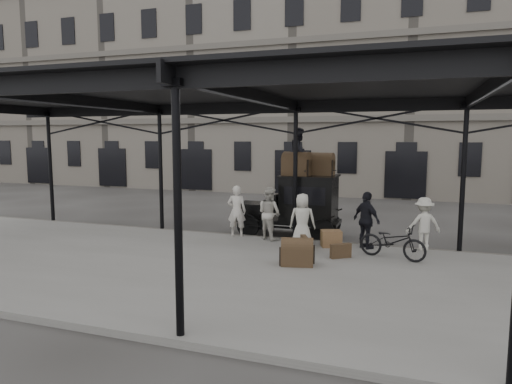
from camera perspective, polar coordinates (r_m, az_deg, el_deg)
ground at (r=13.37m, az=2.68°, el=-8.25°), size 120.00×120.00×0.00m
platform at (r=11.52m, az=-0.19°, el=-10.37°), size 28.00×8.00×0.15m
canopy at (r=11.31m, az=0.28°, el=12.50°), size 22.50×9.00×4.74m
building_frontage at (r=30.79m, az=12.60°, el=13.31°), size 64.00×8.00×14.00m
taxi at (r=16.00m, az=5.54°, el=-1.35°), size 3.65×1.55×2.18m
porter_left at (r=15.35m, az=-2.42°, el=-2.38°), size 0.70×0.53×1.73m
porter_midleft at (r=14.94m, az=1.68°, el=-2.66°), size 1.05×0.98×1.72m
porter_centre at (r=14.10m, az=5.81°, el=-3.46°), size 0.86×0.62×1.63m
porter_official at (r=14.08m, az=13.66°, el=-3.44°), size 1.05×0.97×1.72m
porter_right at (r=14.41m, az=20.22°, el=-3.74°), size 1.16×0.90×1.58m
bicycle at (r=13.16m, az=16.69°, el=-5.92°), size 1.97×1.15×0.98m
porter_roof at (r=15.75m, az=5.42°, el=5.06°), size 0.69×0.85×1.62m
steamer_trunk_roof_near at (r=15.64m, az=5.09°, el=3.31°), size 0.99×0.69×0.67m
steamer_trunk_roof_far at (r=15.91m, az=8.11°, el=3.27°), size 0.93×0.63×0.64m
steamer_trunk_platform at (r=12.09m, az=5.17°, el=-7.69°), size 0.92×0.67×0.61m
wicker_hamper at (r=14.21m, az=9.38°, el=-5.76°), size 0.72×0.63×0.50m
suitcase_upright at (r=13.52m, az=6.09°, el=-6.47°), size 0.38×0.61×0.45m
suitcase_flat at (r=12.97m, az=10.54°, el=-7.25°), size 0.57×0.48×0.40m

